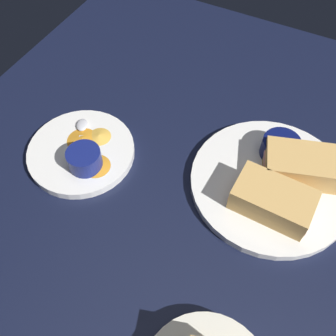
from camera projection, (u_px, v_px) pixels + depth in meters
ground_plane at (210, 198)px, 69.36cm from camera, size 110.00×110.00×3.00cm
plate_sandwich_main at (270, 183)px, 68.51cm from camera, size 28.80×28.80×1.60cm
sandwich_half_near at (273, 200)px, 62.81cm from camera, size 13.49×8.04×4.80cm
sandwich_half_far at (302, 165)px, 66.90cm from camera, size 14.78×11.26×4.80cm
ramekin_dark_sauce at (280, 147)px, 69.73cm from camera, size 7.03×7.03×3.67cm
spoon_by_dark_ramekin at (265, 173)px, 68.38cm from camera, size 2.57×9.96×0.80cm
plate_chips_companion at (81, 152)px, 72.63cm from camera, size 20.35×20.35×1.60cm
ramekin_light_gravy at (84, 158)px, 68.24cm from camera, size 6.23×6.23×3.69cm
spoon_by_gravy_ramekin at (82, 130)px, 74.25cm from camera, size 6.39×9.20×0.80cm
plantain_chip_scatter at (90, 149)px, 71.60cm from camera, size 13.78×13.18×0.60cm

